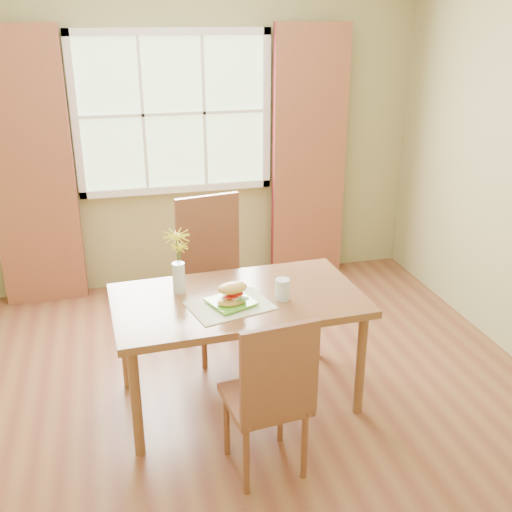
{
  "coord_description": "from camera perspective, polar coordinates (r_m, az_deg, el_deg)",
  "views": [
    {
      "loc": [
        -0.56,
        -3.11,
        2.26
      ],
      "look_at": [
        0.21,
        -0.06,
        0.98
      ],
      "focal_mm": 42.0,
      "sensor_mm": 36.0,
      "label": 1
    }
  ],
  "objects": [
    {
      "name": "room",
      "position": [
        3.29,
        -3.81,
        6.01
      ],
      "size": [
        4.24,
        3.84,
        2.74
      ],
      "color": "brown",
      "rests_on": "ground"
    },
    {
      "name": "chair_near",
      "position": [
        3.04,
        1.41,
        -12.84
      ],
      "size": [
        0.43,
        0.43,
        0.94
      ],
      "rotation": [
        0.0,
        0.0,
        0.11
      ],
      "color": "brown",
      "rests_on": "room"
    },
    {
      "name": "flower_vase",
      "position": [
        3.52,
        -7.44,
        -0.05
      ],
      "size": [
        0.16,
        0.16,
        0.39
      ],
      "color": "silver",
      "rests_on": "dining_table"
    },
    {
      "name": "window",
      "position": [
        5.07,
        -7.85,
        13.28
      ],
      "size": [
        1.62,
        0.06,
        1.32
      ],
      "color": "beige",
      "rests_on": "room"
    },
    {
      "name": "plate",
      "position": [
        3.44,
        -2.38,
        -4.48
      ],
      "size": [
        0.3,
        0.3,
        0.01
      ],
      "primitive_type": "cube",
      "rotation": [
        0.0,
        0.0,
        0.38
      ],
      "color": "#62C832",
      "rests_on": "placemat"
    },
    {
      "name": "placemat",
      "position": [
        3.42,
        -2.51,
        -4.74
      ],
      "size": [
        0.52,
        0.43,
        0.01
      ],
      "primitive_type": "cube",
      "rotation": [
        0.0,
        0.0,
        0.25
      ],
      "color": "beige",
      "rests_on": "dining_table"
    },
    {
      "name": "chair_far",
      "position": [
        4.21,
        -4.06,
        -1.11
      ],
      "size": [
        0.53,
        0.53,
        1.1
      ],
      "rotation": [
        0.0,
        0.0,
        0.18
      ],
      "color": "brown",
      "rests_on": "room"
    },
    {
      "name": "dining_table",
      "position": [
        3.56,
        -1.73,
        -4.98
      ],
      "size": [
        1.49,
        0.88,
        0.71
      ],
      "rotation": [
        0.0,
        0.0,
        0.04
      ],
      "color": "brown",
      "rests_on": "room"
    },
    {
      "name": "curtain_left",
      "position": [
        5.06,
        -20.62,
        7.44
      ],
      "size": [
        0.65,
        0.08,
        2.2
      ],
      "primitive_type": "cube",
      "color": "maroon",
      "rests_on": "room"
    },
    {
      "name": "croissant_sandwich",
      "position": [
        3.38,
        -2.28,
        -3.64
      ],
      "size": [
        0.2,
        0.16,
        0.13
      ],
      "rotation": [
        0.0,
        0.0,
        0.21
      ],
      "color": "#EDB850",
      "rests_on": "plate"
    },
    {
      "name": "curtain_right",
      "position": [
        5.31,
        5.08,
        9.4
      ],
      "size": [
        0.65,
        0.08,
        2.2
      ],
      "primitive_type": "cube",
      "color": "maroon",
      "rests_on": "room"
    },
    {
      "name": "water_glass",
      "position": [
        3.47,
        2.53,
        -3.26
      ],
      "size": [
        0.09,
        0.09,
        0.13
      ],
      "color": "silver",
      "rests_on": "dining_table"
    }
  ]
}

